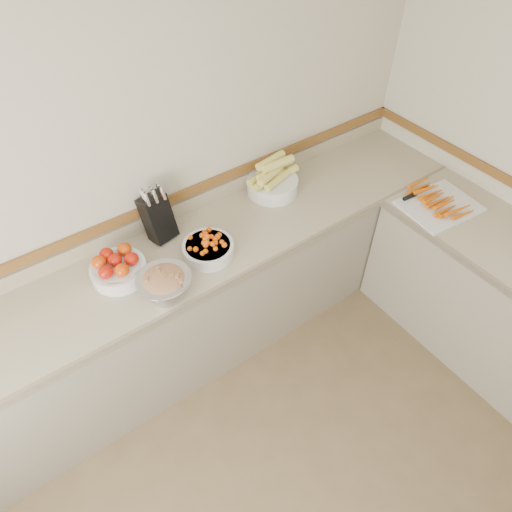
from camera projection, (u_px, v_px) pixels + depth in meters
back_wall at (134, 175)px, 2.47m from camera, size 4.00×0.00×4.00m
counter_back at (181, 309)px, 2.90m from camera, size 4.00×0.65×1.08m
knife_block at (157, 217)px, 2.62m from camera, size 0.18×0.20×0.36m
tomato_bowl at (118, 268)px, 2.45m from camera, size 0.30×0.30×0.15m
cherry_tomato_bowl at (208, 247)px, 2.57m from camera, size 0.29×0.29×0.16m
corn_bowl at (272, 181)px, 2.95m from camera, size 0.37×0.34×0.25m
rhubarb_bowl at (165, 285)px, 2.34m from camera, size 0.29×0.29×0.17m
cutting_board at (438, 203)px, 2.90m from camera, size 0.50×0.44×0.07m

